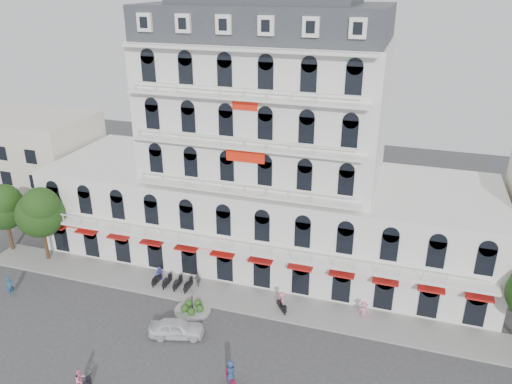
% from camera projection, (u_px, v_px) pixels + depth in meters
% --- Properties ---
extents(ground, '(120.00, 120.00, 0.00)m').
position_uv_depth(ground, '(196.00, 365.00, 37.83)').
color(ground, '#38383A').
rests_on(ground, ground).
extents(sidewalk, '(53.00, 4.00, 0.16)m').
position_uv_depth(sidewalk, '(236.00, 298.00, 45.67)').
color(sidewalk, gray).
rests_on(sidewalk, ground).
extents(main_building, '(45.00, 15.00, 25.80)m').
position_uv_depth(main_building, '(265.00, 164.00, 49.64)').
color(main_building, silver).
rests_on(main_building, ground).
extents(flank_building_west, '(14.00, 10.00, 12.00)m').
position_uv_depth(flank_building_west, '(37.00, 164.00, 61.37)').
color(flank_building_west, beige).
rests_on(flank_building_west, ground).
extents(traffic_island, '(3.20, 3.20, 1.60)m').
position_uv_depth(traffic_island, '(193.00, 309.00, 43.82)').
color(traffic_island, gray).
rests_on(traffic_island, ground).
extents(parked_scooter_row, '(4.40, 1.80, 1.10)m').
position_uv_depth(parked_scooter_row, '(173.00, 288.00, 47.31)').
color(parked_scooter_row, black).
rests_on(parked_scooter_row, ground).
extents(tree_west_outer, '(4.50, 4.48, 7.76)m').
position_uv_depth(tree_west_outer, '(4.00, 205.00, 51.72)').
color(tree_west_outer, '#382314').
rests_on(tree_west_outer, ground).
extents(tree_west_inner, '(4.76, 4.76, 8.25)m').
position_uv_depth(tree_west_inner, '(40.00, 210.00, 49.75)').
color(tree_west_inner, '#382314').
rests_on(tree_west_inner, ground).
extents(parked_car, '(4.80, 2.94, 1.53)m').
position_uv_depth(parked_car, '(177.00, 328.00, 40.65)').
color(parked_car, silver).
rests_on(parked_car, ground).
extents(rider_southwest, '(0.78, 1.68, 2.11)m').
position_uv_depth(rider_southwest, '(81.00, 382.00, 34.80)').
color(rider_southwest, black).
rests_on(rider_southwest, ground).
extents(rider_east, '(1.17, 1.44, 2.30)m').
position_uv_depth(rider_east, '(231.00, 374.00, 35.41)').
color(rider_east, maroon).
rests_on(rider_east, ground).
extents(rider_center, '(1.19, 1.42, 2.03)m').
position_uv_depth(rider_center, '(282.00, 301.00, 43.52)').
color(rider_center, black).
rests_on(rider_center, ground).
extents(pedestrian_left, '(0.86, 0.71, 1.52)m').
position_uv_depth(pedestrian_left, '(160.00, 274.00, 48.10)').
color(pedestrian_left, navy).
rests_on(pedestrian_left, ground).
extents(pedestrian_mid, '(0.99, 0.59, 1.58)m').
position_uv_depth(pedestrian_mid, '(198.00, 281.00, 46.95)').
color(pedestrian_mid, '#525359').
rests_on(pedestrian_mid, ground).
extents(pedestrian_right, '(1.24, 0.90, 1.72)m').
position_uv_depth(pedestrian_right, '(364.00, 311.00, 42.60)').
color(pedestrian_right, '#D57095').
rests_on(pedestrian_right, ground).
extents(pedestrian_far, '(0.69, 0.82, 1.91)m').
position_uv_depth(pedestrian_far, '(10.00, 286.00, 45.81)').
color(pedestrian_far, navy).
rests_on(pedestrian_far, ground).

